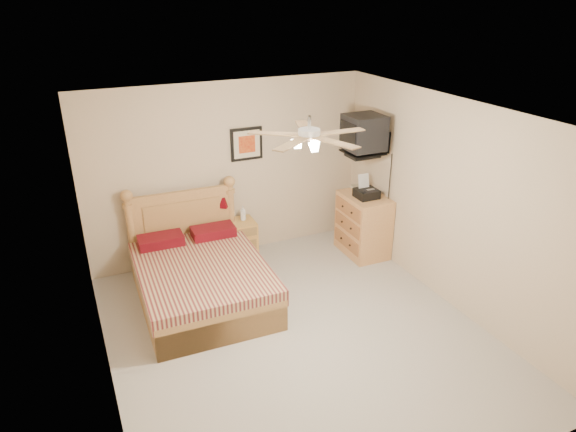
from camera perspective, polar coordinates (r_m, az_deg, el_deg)
name	(u,v)px	position (r m, az deg, el deg)	size (l,w,h in m)	color
floor	(298,335)	(5.95, 1.08, -13.10)	(4.50, 4.50, 0.00)	#9F9990
ceiling	(300,116)	(4.88, 1.31, 11.08)	(4.00, 4.50, 0.04)	white
wall_back	(229,172)	(7.23, -6.60, 4.93)	(4.00, 0.04, 2.50)	#C2AC8F
wall_front	(445,371)	(3.72, 17.04, -16.12)	(4.00, 0.04, 2.50)	#C2AC8F
wall_left	(95,277)	(4.87, -20.67, -6.41)	(0.04, 4.50, 2.50)	#C2AC8F
wall_right	(451,205)	(6.35, 17.66, 1.19)	(0.04, 4.50, 2.50)	#C2AC8F
bed	(200,257)	(6.29, -9.71, -4.50)	(1.48, 1.94, 1.25)	#A27645
nightstand	(237,240)	(7.39, -5.71, -2.71)	(0.53, 0.40, 0.57)	#B68338
table_lamp	(223,210)	(7.20, -7.22, 0.71)	(0.21, 0.21, 0.39)	#59030C
lotion_bottle	(243,213)	(7.28, -5.03, 0.32)	(0.08, 0.08, 0.21)	silver
framed_picture	(246,144)	(7.19, -4.63, 7.99)	(0.46, 0.04, 0.46)	black
dresser	(363,225)	(7.53, 8.36, -0.97)	(0.53, 0.76, 0.90)	#BA7644
fax_machine	(367,187)	(7.24, 8.76, 3.22)	(0.30, 0.32, 0.32)	black
magazine_lower	(354,190)	(7.54, 7.32, 2.94)	(0.19, 0.25, 0.02)	beige
magazine_upper	(354,188)	(7.55, 7.31, 3.14)	(0.17, 0.23, 0.02)	gray
wall_tv	(373,134)	(7.03, 9.46, 8.97)	(0.56, 0.46, 0.58)	black
ceiling_fan	(309,135)	(4.74, 2.37, 8.93)	(1.14, 1.14, 0.28)	white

